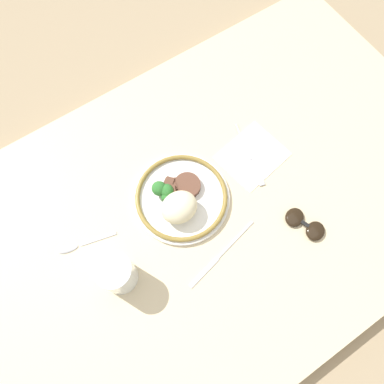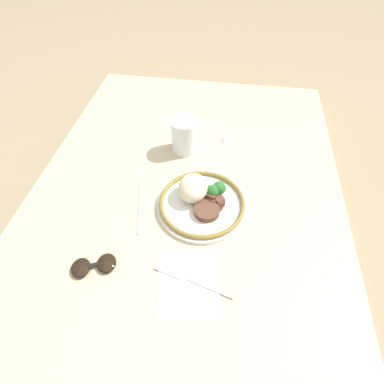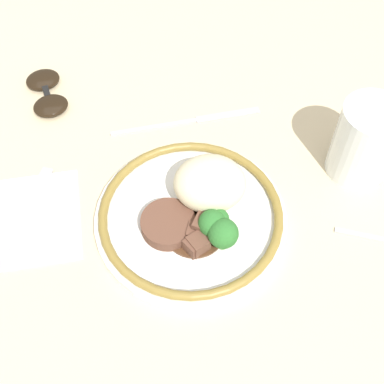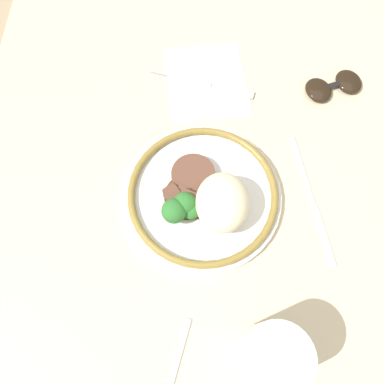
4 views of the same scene
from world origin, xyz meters
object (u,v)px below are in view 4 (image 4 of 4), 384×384
object	(u,v)px
fork	(210,85)
sunglasses	(334,86)
plate	(205,197)
knife	(313,202)
juice_glass	(269,357)

from	to	relation	value
fork	sunglasses	bearing A→B (deg)	15.81
plate	knife	size ratio (longest dim) A/B	1.11
juice_glass	knife	distance (m)	0.25
juice_glass	sunglasses	distance (m)	0.48
fork	knife	bearing A→B (deg)	-37.63
knife	sunglasses	distance (m)	0.23
knife	fork	bearing A→B (deg)	-154.65
sunglasses	knife	bearing A→B (deg)	-33.60
fork	juice_glass	bearing A→B (deg)	-64.88
juice_glass	fork	xyz separation A→B (m)	(-0.45, -0.08, -0.05)
fork	sunglasses	distance (m)	0.23
plate	sunglasses	size ratio (longest dim) A/B	2.12
plate	knife	world-z (taller)	plate
sunglasses	plate	bearing A→B (deg)	-65.07
knife	sunglasses	size ratio (longest dim) A/B	1.91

